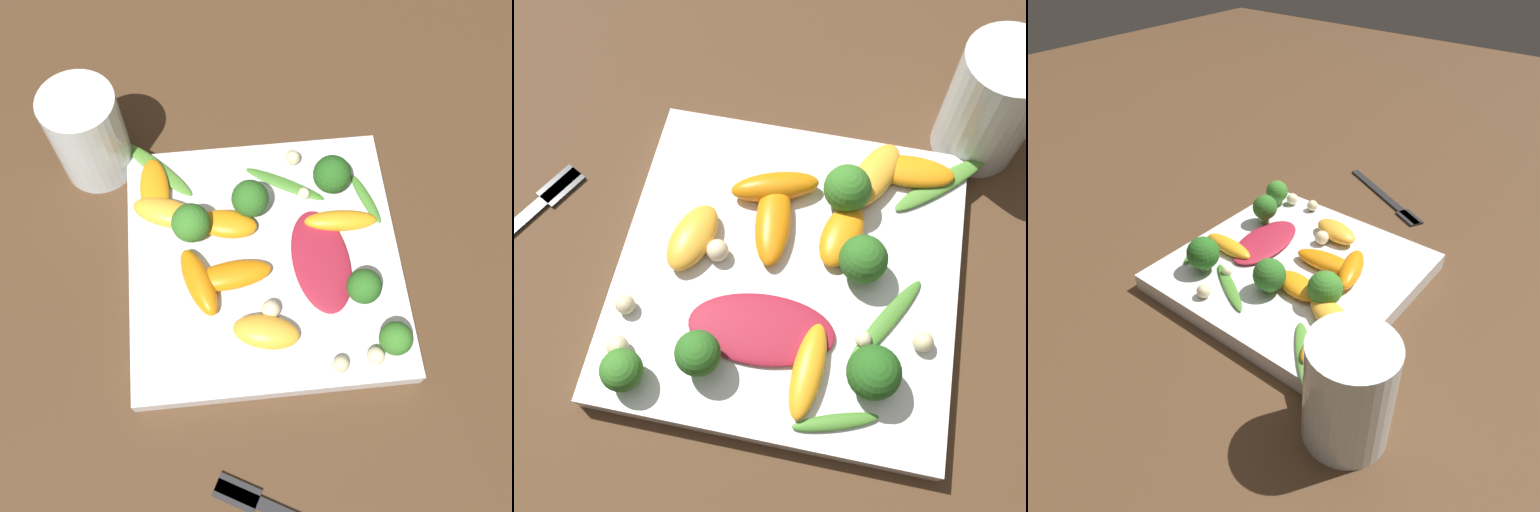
% 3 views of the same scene
% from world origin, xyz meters
% --- Properties ---
extents(ground_plane, '(2.40, 2.40, 0.00)m').
position_xyz_m(ground_plane, '(0.00, 0.00, 0.00)').
color(ground_plane, '#4C331E').
extents(plate, '(0.26, 0.26, 0.02)m').
position_xyz_m(plate, '(0.00, 0.00, 0.01)').
color(plate, white).
rests_on(plate, ground_plane).
extents(drinking_glass, '(0.08, 0.08, 0.11)m').
position_xyz_m(drinking_glass, '(0.14, 0.16, 0.05)').
color(drinking_glass, silver).
rests_on(drinking_glass, ground_plane).
extents(radicchio_leaf_0, '(0.11, 0.06, 0.01)m').
position_xyz_m(radicchio_leaf_0, '(-0.01, -0.05, 0.02)').
color(radicchio_leaf_0, maroon).
rests_on(radicchio_leaf_0, plate).
extents(orange_segment_0, '(0.07, 0.03, 0.01)m').
position_xyz_m(orange_segment_0, '(0.08, 0.10, 0.03)').
color(orange_segment_0, orange).
rests_on(orange_segment_0, plate).
extents(orange_segment_1, '(0.05, 0.07, 0.02)m').
position_xyz_m(orange_segment_1, '(0.05, 0.09, 0.03)').
color(orange_segment_1, '#FCAD33').
rests_on(orange_segment_1, plate).
extents(orange_segment_2, '(0.08, 0.05, 0.02)m').
position_xyz_m(orange_segment_2, '(-0.02, 0.06, 0.03)').
color(orange_segment_2, orange).
rests_on(orange_segment_2, plate).
extents(orange_segment_3, '(0.04, 0.08, 0.02)m').
position_xyz_m(orange_segment_3, '(-0.02, 0.03, 0.03)').
color(orange_segment_3, orange).
rests_on(orange_segment_3, plate).
extents(orange_segment_4, '(0.03, 0.07, 0.02)m').
position_xyz_m(orange_segment_4, '(0.03, -0.08, 0.03)').
color(orange_segment_4, orange).
rests_on(orange_segment_4, plate).
extents(orange_segment_5, '(0.05, 0.07, 0.02)m').
position_xyz_m(orange_segment_5, '(-0.08, 0.01, 0.03)').
color(orange_segment_5, '#FCAD33').
rests_on(orange_segment_5, plate).
extents(orange_segment_6, '(0.04, 0.06, 0.02)m').
position_xyz_m(orange_segment_6, '(0.04, 0.03, 0.03)').
color(orange_segment_6, orange).
rests_on(orange_segment_6, plate).
extents(broccoli_floret_0, '(0.03, 0.03, 0.03)m').
position_xyz_m(broccoli_floret_0, '(-0.10, -0.11, 0.04)').
color(broccoli_floret_0, '#84AD5B').
rests_on(broccoli_floret_0, plate).
extents(broccoli_floret_1, '(0.04, 0.04, 0.04)m').
position_xyz_m(broccoli_floret_1, '(0.07, -0.08, 0.04)').
color(broccoli_floret_1, '#84AD5B').
rests_on(broccoli_floret_1, plate).
extents(broccoli_floret_2, '(0.03, 0.03, 0.04)m').
position_xyz_m(broccoli_floret_2, '(-0.05, -0.09, 0.04)').
color(broccoli_floret_2, '#7A9E51').
rests_on(broccoli_floret_2, plate).
extents(broccoli_floret_3, '(0.04, 0.04, 0.04)m').
position_xyz_m(broccoli_floret_3, '(0.05, 0.01, 0.04)').
color(broccoli_floret_3, '#7A9E51').
rests_on(broccoli_floret_3, plate).
extents(broccoli_floret_4, '(0.04, 0.04, 0.04)m').
position_xyz_m(broccoli_floret_4, '(0.03, 0.07, 0.04)').
color(broccoli_floret_4, '#7A9E51').
rests_on(broccoli_floret_4, plate).
extents(arugula_sprig_0, '(0.06, 0.08, 0.00)m').
position_xyz_m(arugula_sprig_0, '(0.08, -0.03, 0.02)').
color(arugula_sprig_0, '#47842D').
rests_on(arugula_sprig_0, plate).
extents(arugula_sprig_1, '(0.06, 0.03, 0.01)m').
position_xyz_m(arugula_sprig_1, '(0.05, -0.11, 0.02)').
color(arugula_sprig_1, '#47842D').
rests_on(arugula_sprig_1, plate).
extents(arugula_sprig_2, '(0.08, 0.08, 0.01)m').
position_xyz_m(arugula_sprig_2, '(0.11, 0.10, 0.02)').
color(arugula_sprig_2, '#518E33').
rests_on(arugula_sprig_2, plate).
extents(macadamia_nut_0, '(0.01, 0.01, 0.01)m').
position_xyz_m(macadamia_nut_0, '(-0.11, -0.06, 0.03)').
color(macadamia_nut_0, beige).
rests_on(macadamia_nut_0, plate).
extents(macadamia_nut_1, '(0.02, 0.02, 0.02)m').
position_xyz_m(macadamia_nut_1, '(-0.11, -0.09, 0.03)').
color(macadamia_nut_1, beige).
rests_on(macadamia_nut_1, plate).
extents(macadamia_nut_2, '(0.01, 0.01, 0.01)m').
position_xyz_m(macadamia_nut_2, '(0.06, -0.05, 0.03)').
color(macadamia_nut_2, beige).
rests_on(macadamia_nut_2, plate).
extents(macadamia_nut_3, '(0.02, 0.02, 0.02)m').
position_xyz_m(macadamia_nut_3, '(-0.06, -0.00, 0.03)').
color(macadamia_nut_3, beige).
rests_on(macadamia_nut_3, plate).
extents(macadamia_nut_4, '(0.02, 0.02, 0.02)m').
position_xyz_m(macadamia_nut_4, '(0.11, -0.04, 0.03)').
color(macadamia_nut_4, beige).
rests_on(macadamia_nut_4, plate).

